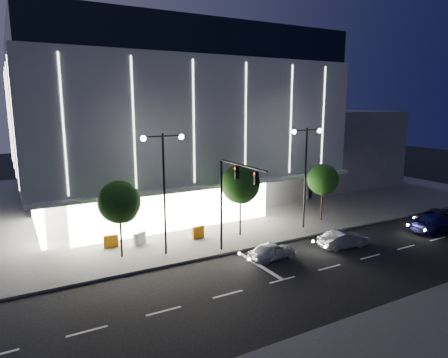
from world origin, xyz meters
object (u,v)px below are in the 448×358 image
street_lamp_west (164,176)px  barrier_a (111,241)px  traffic_mast (231,190)px  tree_left (120,204)px  barrier_b (140,239)px  car_lead (272,251)px  tree_right (323,181)px  car_second (344,239)px  barrier_c (198,232)px  car_fourth (439,216)px  tree_mid (241,186)px  street_lamp_east (306,163)px  car_third (438,223)px

street_lamp_west → barrier_a: size_ratio=8.18×
traffic_mast → tree_left: (-6.97, 3.68, -0.99)m
tree_left → barrier_b: tree_left is taller
car_lead → barrier_b: size_ratio=3.31×
barrier_a → tree_right: bearing=0.4°
car_second → barrier_c: (-9.13, 7.11, -0.01)m
car_lead → barrier_a: car_lead is taller
tree_right → car_fourth: (9.19, -5.79, -3.19)m
tree_left → tree_right: 19.00m
tree_mid → barrier_a: bearing=167.9°
car_fourth → barrier_c: 22.69m
tree_right → barrier_a: size_ratio=5.01×
car_second → car_fourth: (12.54, 0.36, 0.04)m
barrier_a → barrier_b: 2.15m
traffic_mast → barrier_c: size_ratio=6.43×
traffic_mast → tree_right: traffic_mast is taller
car_fourth → barrier_b: bearing=67.9°
tree_left → traffic_mast: bearing=-27.8°
car_lead → barrier_c: size_ratio=3.31×
tree_left → street_lamp_west: bearing=-18.9°
tree_left → car_fourth: 28.98m
traffic_mast → tree_mid: bearing=50.6°
traffic_mast → car_second: traffic_mast is taller
tree_left → barrier_b: size_ratio=5.20×
traffic_mast → tree_left: traffic_mast is taller
tree_mid → tree_right: 9.01m
tree_mid → car_fourth: (18.19, -5.79, -3.64)m
street_lamp_east → tree_left: 16.12m
street_lamp_east → tree_left: (-15.97, 1.02, -1.92)m
car_second → car_third: size_ratio=0.73×
tree_left → car_second: size_ratio=1.43×
street_lamp_east → car_lead: street_lamp_east is taller
car_fourth → car_lead: bearing=82.6°
street_lamp_west → barrier_c: size_ratio=8.18×
car_second → barrier_c: 11.57m
traffic_mast → car_third: size_ratio=1.29×
tree_right → car_second: size_ratio=1.38×
tree_right → car_lead: bearing=-150.6°
car_lead → barrier_c: car_lead is taller
tree_left → tree_right: bearing=-0.0°
car_lead → car_third: (16.35, -1.94, 0.17)m
car_third → barrier_a: 27.72m
tree_right → street_lamp_west: bearing=-176.4°
car_lead → barrier_c: 6.98m
car_third → tree_right: bearing=48.4°
street_lamp_east → car_second: size_ratio=2.25×
barrier_c → traffic_mast: bearing=-94.6°
street_lamp_east → car_fourth: bearing=-21.3°
car_second → car_fourth: car_fourth is taller
barrier_c → tree_left: bearing=178.1°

